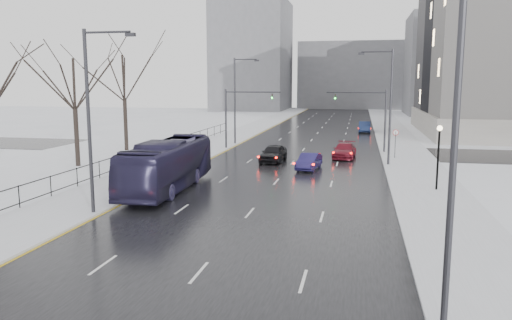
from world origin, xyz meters
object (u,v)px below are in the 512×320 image
Objects in this scene: streetlight_l_far at (237,96)px; bus at (168,165)px; mast_signal_right at (375,113)px; sedan_center_near at (273,153)px; sedan_right_far at (344,150)px; lamppost_r_mid at (439,148)px; sedan_right_near at (309,161)px; streetlight_r_near at (446,142)px; tree_park_d at (78,167)px; no_uturn_sign at (396,135)px; mast_signal_left at (235,112)px; tree_park_e at (127,151)px; streetlight_l_near at (92,113)px; sedan_right_distant at (365,127)px; streetlight_r_mid at (388,101)px.

streetlight_l_far is 25.36m from bus.
mast_signal_right reaches higher than sedan_center_near.
mast_signal_right is at bearing -14.48° from streetlight_l_far.
streetlight_l_far reaches higher than sedan_right_far.
lamppost_r_mid is 1.05× the size of sedan_right_near.
streetlight_r_near is 45.06m from streetlight_l_far.
mast_signal_right reaches higher than sedan_right_near.
sedan_right_far is (-3.67, 33.82, -4.86)m from streetlight_r_near.
sedan_center_near is (4.99, 13.03, -0.88)m from bus.
tree_park_d is 2.68× the size of sedan_center_near.
sedan_center_near is 4.88m from sedan_right_near.
mast_signal_left is at bearing 166.40° from no_uturn_sign.
tree_park_d is at bearing -152.35° from sedan_right_far.
sedan_center_near is (-12.77, 10.01, -2.11)m from lamppost_r_mid.
streetlight_r_near reaches higher than mast_signal_left.
streetlight_l_far is (10.03, 8.00, 5.62)m from tree_park_e.
streetlight_l_near is (-16.33, 10.00, 0.00)m from streetlight_r_near.
tree_park_e is 2.85× the size of sedan_right_distant.
mast_signal_right and mast_signal_left have the same top height.
streetlight_l_far is (9.63, 18.00, 5.62)m from tree_park_d.
sedan_right_far is at bearing -32.85° from streetlight_l_far.
sedan_right_distant is at bearing 91.99° from mast_signal_right.
tree_park_e is 26.61m from streetlight_l_near.
sedan_right_far is (-6.50, 13.82, -2.19)m from lamppost_r_mid.
lamppost_r_mid is 0.90× the size of sedan_right_distant.
streetlight_r_near is at bearing -98.06° from lamppost_r_mid.
streetlight_r_near is at bearing -52.21° from tree_park_e.
streetlight_l_far is (0.00, 32.00, 0.00)m from streetlight_l_near.
bus reaches higher than sedan_right_distant.
streetlight_l_near is 2.11× the size of sedan_right_distant.
mast_signal_left is at bearing 88.28° from streetlight_l_near.
bus is (0.56, -21.02, -2.39)m from mast_signal_left.
streetlight_r_near reaches higher than tree_park_d.
streetlight_r_mid is 2.45× the size of sedan_right_near.
sedan_center_near is (16.43, -3.99, 0.83)m from tree_park_e.
sedan_right_near is 0.82× the size of sedan_right_far.
streetlight_r_mid reaches higher than sedan_right_far.
streetlight_r_near is at bearing -68.83° from sedan_right_near.
no_uturn_sign reaches higher than sedan_right_distant.
bus is 2.58× the size of sedan_center_near.
lamppost_r_mid is 18.06m from bus.
mast_signal_right is (25.13, 14.00, 4.11)m from tree_park_d.
tree_park_d is 0.93× the size of tree_park_e.
streetlight_r_mid is at bearing -84.00° from mast_signal_right.
mast_signal_left is at bearing 135.52° from lamppost_r_mid.
sedan_center_near is (-10.97, -3.99, -1.47)m from no_uturn_sign.
lamppost_r_mid is (29.20, -14.00, 2.94)m from tree_park_e.
streetlight_l_far is 1.54× the size of mast_signal_left.
bus is at bearing -170.35° from lamppost_r_mid.
streetlight_l_near is at bearing -105.86° from sedan_right_distant.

